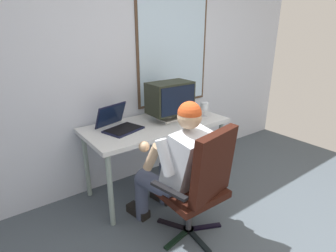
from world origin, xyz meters
TOP-DOWN VIEW (x-y plane):
  - wall_rear at (0.01, 2.09)m, footprint 4.91×0.08m
  - desk at (-0.14, 1.68)m, footprint 1.49×0.70m
  - office_chair at (-0.30, 0.82)m, footprint 0.63×0.58m
  - person_seated at (-0.34, 1.07)m, footprint 0.59×0.81m
  - crt_monitor at (0.05, 1.69)m, footprint 0.47×0.29m
  - laptop at (-0.54, 1.77)m, footprint 0.43×0.43m
  - wine_glass at (0.42, 1.55)m, footprint 0.09×0.09m
  - desk_speaker at (0.37, 1.82)m, footprint 0.09×0.09m

SIDE VIEW (x-z plane):
  - office_chair at x=-0.30m, z-range 0.05..1.05m
  - person_seated at x=-0.34m, z-range 0.02..1.20m
  - desk at x=-0.14m, z-range 0.31..1.07m
  - laptop at x=-0.54m, z-range 0.70..0.94m
  - desk_speaker at x=0.37m, z-range 0.76..0.92m
  - wine_glass at x=0.42m, z-range 0.79..0.95m
  - crt_monitor at x=0.05m, z-range 0.80..1.21m
  - wall_rear at x=0.01m, z-range 0.00..2.84m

